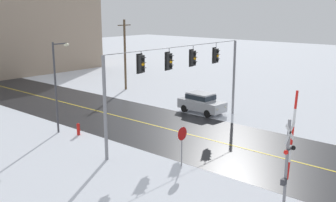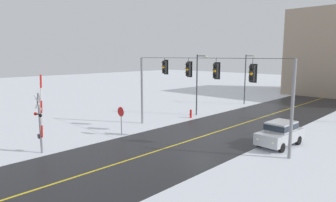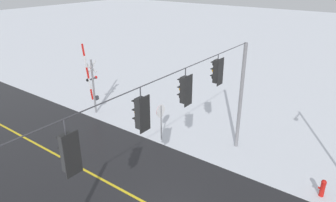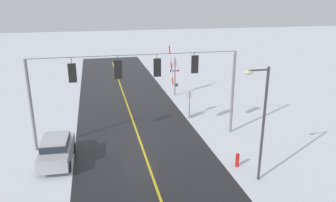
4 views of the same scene
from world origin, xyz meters
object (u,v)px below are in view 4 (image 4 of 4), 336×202
(railroad_crossing, at_px, (174,73))
(fire_hydrant, at_px, (237,159))
(streetlamp_near, at_px, (261,115))
(stop_sign, at_px, (189,97))
(parked_car_silver, at_px, (57,149))

(railroad_crossing, xyz_separation_m, fire_hydrant, (-0.09, 15.47, -1.88))
(streetlamp_near, distance_m, fire_hydrant, 3.83)
(stop_sign, relative_size, parked_car_silver, 0.55)
(stop_sign, height_order, streetlamp_near, streetlamp_near)
(streetlamp_near, height_order, fire_hydrant, streetlamp_near)
(stop_sign, distance_m, streetlamp_near, 11.03)
(railroad_crossing, distance_m, parked_car_silver, 16.48)
(parked_car_silver, height_order, fire_hydrant, parked_car_silver)
(streetlamp_near, bearing_deg, stop_sign, -86.44)
(railroad_crossing, relative_size, streetlamp_near, 0.80)
(parked_car_silver, height_order, streetlamp_near, streetlamp_near)
(streetlamp_near, bearing_deg, fire_hydrant, -78.08)
(railroad_crossing, bearing_deg, fire_hydrant, 90.33)
(parked_car_silver, xyz_separation_m, streetlamp_near, (-11.03, 4.57, 2.96))
(railroad_crossing, bearing_deg, streetlamp_near, 91.45)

